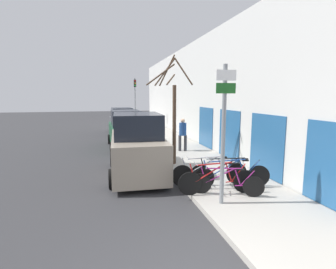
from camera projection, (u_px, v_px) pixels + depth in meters
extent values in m
plane|color=#333335|center=(132.00, 151.00, 14.70)|extent=(80.00, 80.00, 0.00)
cube|color=#ADA89E|center=(165.00, 140.00, 17.99)|extent=(3.20, 32.00, 0.15)
cube|color=silver|center=(190.00, 93.00, 17.94)|extent=(0.20, 32.00, 6.50)
cube|color=#26598C|center=(334.00, 167.00, 6.67)|extent=(0.03, 1.99, 2.26)
cube|color=#26598C|center=(266.00, 146.00, 9.48)|extent=(0.03, 1.99, 2.26)
cube|color=#26598C|center=(229.00, 134.00, 12.28)|extent=(0.03, 1.99, 2.26)
cube|color=#26598C|center=(206.00, 127.00, 15.08)|extent=(0.03, 1.99, 2.26)
cylinder|color=gray|center=(223.00, 136.00, 6.91)|extent=(0.11, 0.11, 3.72)
cube|color=white|center=(226.00, 75.00, 6.61)|extent=(0.54, 0.02, 0.27)
cube|color=#19591E|center=(226.00, 88.00, 6.66)|extent=(0.54, 0.02, 0.26)
cylinder|color=black|center=(201.00, 184.00, 7.85)|extent=(0.58, 0.29, 0.62)
cylinder|color=black|center=(254.00, 187.00, 7.57)|extent=(0.58, 0.29, 0.62)
cylinder|color=#8C1E72|center=(220.00, 175.00, 7.70)|extent=(0.79, 0.39, 0.51)
cylinder|color=#8C1E72|center=(223.00, 168.00, 7.66)|extent=(0.91, 0.44, 0.08)
cylinder|color=#8C1E72|center=(238.00, 177.00, 7.62)|extent=(0.18, 0.11, 0.44)
cylinder|color=#8C1E72|center=(244.00, 185.00, 7.62)|extent=(0.50, 0.25, 0.07)
cylinder|color=#8C1E72|center=(247.00, 178.00, 7.57)|extent=(0.38, 0.19, 0.50)
cylinder|color=#8C1E72|center=(204.00, 175.00, 7.80)|extent=(0.18, 0.11, 0.53)
cube|color=black|center=(241.00, 169.00, 7.57)|extent=(0.22, 0.16, 0.04)
cylinder|color=#99999E|center=(206.00, 167.00, 7.75)|extent=(0.20, 0.41, 0.02)
cylinder|color=black|center=(190.00, 184.00, 7.70)|extent=(0.71, 0.12, 0.71)
cylinder|color=black|center=(245.00, 181.00, 7.91)|extent=(0.71, 0.12, 0.71)
cylinder|color=red|center=(211.00, 172.00, 7.73)|extent=(0.94, 0.14, 0.58)
cylinder|color=red|center=(214.00, 164.00, 7.70)|extent=(1.09, 0.16, 0.09)
cylinder|color=red|center=(229.00, 172.00, 7.80)|extent=(0.21, 0.06, 0.51)
cylinder|color=red|center=(235.00, 181.00, 7.87)|extent=(0.59, 0.10, 0.08)
cylinder|color=red|center=(238.00, 173.00, 7.84)|extent=(0.44, 0.08, 0.57)
cylinder|color=red|center=(193.00, 174.00, 7.67)|extent=(0.20, 0.05, 0.61)
cube|color=black|center=(232.00, 164.00, 7.77)|extent=(0.21, 0.10, 0.04)
cylinder|color=#99999E|center=(196.00, 164.00, 7.63)|extent=(0.07, 0.44, 0.02)
cylinder|color=black|center=(204.00, 179.00, 8.21)|extent=(0.69, 0.14, 0.69)
cylinder|color=black|center=(258.00, 177.00, 8.36)|extent=(0.69, 0.14, 0.69)
cylinder|color=#1E4799|center=(225.00, 168.00, 8.22)|extent=(0.98, 0.19, 0.57)
cylinder|color=#1E4799|center=(228.00, 161.00, 8.19)|extent=(1.14, 0.22, 0.09)
cylinder|color=#1E4799|center=(242.00, 169.00, 8.27)|extent=(0.21, 0.07, 0.50)
cylinder|color=#1E4799|center=(249.00, 177.00, 8.33)|extent=(0.62, 0.13, 0.08)
cylinder|color=#1E4799|center=(252.00, 169.00, 8.30)|extent=(0.46, 0.10, 0.55)
cylinder|color=#1E4799|center=(207.00, 169.00, 8.18)|extent=(0.21, 0.06, 0.60)
cube|color=black|center=(245.00, 160.00, 8.24)|extent=(0.21, 0.11, 0.04)
cylinder|color=#99999E|center=(210.00, 160.00, 8.14)|extent=(0.09, 0.44, 0.02)
cylinder|color=black|center=(200.00, 175.00, 8.56)|extent=(0.68, 0.23, 0.70)
cylinder|color=black|center=(259.00, 176.00, 8.47)|extent=(0.68, 0.23, 0.70)
cylinder|color=black|center=(223.00, 166.00, 8.48)|extent=(1.02, 0.33, 0.57)
cylinder|color=black|center=(226.00, 159.00, 8.44)|extent=(1.18, 0.38, 0.09)
cylinder|color=black|center=(242.00, 167.00, 8.45)|extent=(0.22, 0.10, 0.50)
cylinder|color=black|center=(249.00, 175.00, 8.48)|extent=(0.64, 0.21, 0.08)
cylinder|color=black|center=(252.00, 168.00, 8.44)|extent=(0.48, 0.17, 0.56)
cylinder|color=black|center=(204.00, 166.00, 8.51)|extent=(0.22, 0.09, 0.60)
cube|color=black|center=(245.00, 159.00, 8.41)|extent=(0.21, 0.13, 0.04)
cylinder|color=#99999E|center=(207.00, 158.00, 8.46)|extent=(0.15, 0.43, 0.02)
cylinder|color=black|center=(182.00, 176.00, 8.46)|extent=(0.71, 0.10, 0.71)
cylinder|color=black|center=(237.00, 173.00, 8.72)|extent=(0.71, 0.10, 0.71)
cylinder|color=#B7B7BC|center=(203.00, 165.00, 8.51)|extent=(1.03, 0.14, 0.58)
cylinder|color=#B7B7BC|center=(206.00, 158.00, 8.49)|extent=(1.20, 0.15, 0.09)
cylinder|color=#B7B7BC|center=(221.00, 165.00, 8.60)|extent=(0.22, 0.06, 0.51)
cylinder|color=#B7B7BC|center=(227.00, 173.00, 8.67)|extent=(0.65, 0.09, 0.08)
cylinder|color=#B7B7BC|center=(230.00, 166.00, 8.65)|extent=(0.48, 0.08, 0.57)
cylinder|color=#B7B7BC|center=(185.00, 167.00, 8.43)|extent=(0.22, 0.05, 0.61)
cube|color=black|center=(224.00, 157.00, 8.57)|extent=(0.21, 0.10, 0.04)
cylinder|color=#99999E|center=(188.00, 157.00, 8.40)|extent=(0.07, 0.44, 0.02)
cube|color=gray|center=(137.00, 153.00, 10.16)|extent=(2.09, 4.57, 1.35)
cube|color=black|center=(137.00, 125.00, 9.83)|extent=(1.81, 2.41, 0.88)
cylinder|color=black|center=(113.00, 159.00, 11.41)|extent=(0.25, 0.67, 0.66)
cylinder|color=black|center=(156.00, 157.00, 11.78)|extent=(0.25, 0.67, 0.66)
cylinder|color=black|center=(112.00, 179.00, 8.71)|extent=(0.25, 0.67, 0.66)
cylinder|color=black|center=(168.00, 175.00, 9.07)|extent=(0.25, 0.67, 0.66)
cube|color=#144728|center=(126.00, 135.00, 15.67)|extent=(1.87, 4.52, 1.18)
cube|color=black|center=(126.00, 118.00, 15.35)|extent=(1.65, 2.36, 0.88)
cylinder|color=black|center=(110.00, 139.00, 16.84)|extent=(0.23, 0.61, 0.61)
cylinder|color=black|center=(137.00, 138.00, 17.29)|extent=(0.23, 0.61, 0.61)
cylinder|color=black|center=(112.00, 147.00, 14.18)|extent=(0.23, 0.61, 0.61)
cylinder|color=black|center=(144.00, 146.00, 14.63)|extent=(0.23, 0.61, 0.61)
cube|color=#51565B|center=(122.00, 125.00, 21.38)|extent=(1.83, 4.73, 1.10)
cube|color=black|center=(122.00, 113.00, 21.06)|extent=(1.60, 2.48, 0.83)
cylinder|color=black|center=(110.00, 128.00, 22.61)|extent=(0.24, 0.64, 0.63)
cylinder|color=black|center=(130.00, 127.00, 23.05)|extent=(0.24, 0.64, 0.63)
cylinder|color=black|center=(112.00, 132.00, 19.83)|extent=(0.24, 0.64, 0.63)
cylinder|color=black|center=(135.00, 132.00, 20.28)|extent=(0.24, 0.64, 0.63)
cylinder|color=#333338|center=(180.00, 143.00, 13.94)|extent=(0.16, 0.16, 0.84)
cylinder|color=#333338|center=(185.00, 143.00, 13.98)|extent=(0.16, 0.16, 0.84)
cylinder|color=navy|center=(183.00, 129.00, 13.85)|extent=(0.38, 0.38, 0.66)
sphere|color=tan|center=(183.00, 121.00, 13.79)|extent=(0.23, 0.23, 0.23)
cylinder|color=#4C3828|center=(174.00, 125.00, 11.15)|extent=(0.16, 0.16, 3.36)
cylinder|color=#4C3828|center=(160.00, 75.00, 10.85)|extent=(1.19, 0.37, 0.90)
cylinder|color=#4C3828|center=(183.00, 71.00, 10.74)|extent=(0.75, 0.42, 1.14)
cylinder|color=#4C3828|center=(164.00, 73.00, 11.07)|extent=(0.77, 0.76, 1.11)
cylinder|color=#4C3828|center=(167.00, 71.00, 11.13)|extent=(0.55, 0.85, 1.26)
cylinder|color=#4C3828|center=(171.00, 79.00, 10.55)|extent=(0.52, 0.62, 0.48)
cylinder|color=gray|center=(135.00, 103.00, 24.06)|extent=(0.10, 0.10, 4.50)
cube|color=black|center=(135.00, 83.00, 23.70)|extent=(0.20, 0.16, 0.64)
sphere|color=red|center=(135.00, 81.00, 23.58)|extent=(0.11, 0.11, 0.11)
sphere|color=orange|center=(135.00, 83.00, 23.61)|extent=(0.11, 0.11, 0.11)
sphere|color=green|center=(135.00, 85.00, 23.64)|extent=(0.11, 0.11, 0.11)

